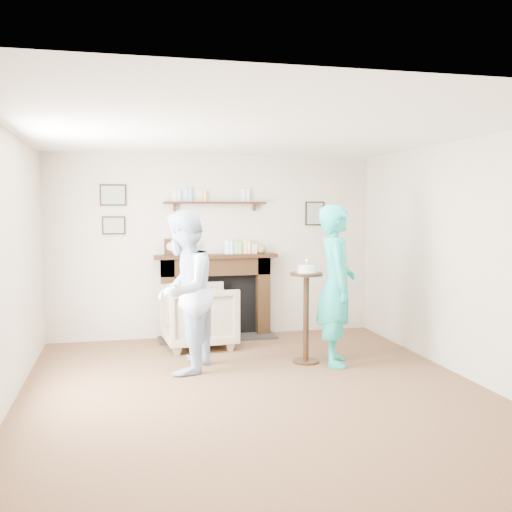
# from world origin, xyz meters

# --- Properties ---
(ground) EXTENTS (5.00, 5.00, 0.00)m
(ground) POSITION_xyz_m (0.00, 0.00, 0.00)
(ground) COLOR brown
(ground) RESTS_ON ground
(room_shell) EXTENTS (4.54, 5.02, 2.52)m
(room_shell) POSITION_xyz_m (-0.00, 0.69, 1.62)
(room_shell) COLOR beige
(room_shell) RESTS_ON ground
(armchair) EXTENTS (0.96, 0.93, 0.81)m
(armchair) POSITION_xyz_m (-0.30, 1.90, 0.00)
(armchair) COLOR #C2B490
(armchair) RESTS_ON ground
(man) EXTENTS (0.95, 1.05, 1.76)m
(man) POSITION_xyz_m (-0.61, 0.83, 0.00)
(man) COLOR #CBE5FF
(man) RESTS_ON ground
(woman) EXTENTS (0.59, 0.75, 1.82)m
(woman) POSITION_xyz_m (1.11, 0.74, 0.00)
(woman) COLOR #21C0BC
(woman) RESTS_ON ground
(pedestal_table) EXTENTS (0.37, 0.37, 1.20)m
(pedestal_table) POSITION_xyz_m (0.80, 0.88, 0.74)
(pedestal_table) COLOR black
(pedestal_table) RESTS_ON ground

